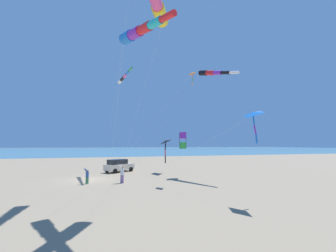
% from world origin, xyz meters
% --- Properties ---
extents(ground_plane, '(600.00, 600.00, 0.00)m').
position_xyz_m(ground_plane, '(0.00, 0.00, 0.00)').
color(ground_plane, gray).
extents(ocean_water_strip, '(240.00, 600.00, 0.01)m').
position_xyz_m(ocean_water_strip, '(165.00, 0.00, 0.00)').
color(ocean_water_strip, teal).
rests_on(ocean_water_strip, ground_plane).
extents(parked_car, '(4.01, 4.57, 1.85)m').
position_xyz_m(parked_car, '(5.96, -3.69, 0.95)').
color(parked_car, beige).
rests_on(parked_car, ground_plane).
extents(cooler_box, '(0.62, 0.42, 0.42)m').
position_xyz_m(cooler_box, '(9.20, -4.27, 0.21)').
color(cooler_box, yellow).
rests_on(cooler_box, ground_plane).
extents(person_adult_flyer, '(0.61, 0.68, 1.93)m').
position_xyz_m(person_adult_flyer, '(-3.28, -3.55, 1.05)').
color(person_adult_flyer, '#8E6B9E').
rests_on(person_adult_flyer, ground_plane).
extents(person_child_green_jacket, '(0.49, 0.56, 1.58)m').
position_xyz_m(person_child_green_jacket, '(-2.70, -0.07, 0.86)').
color(person_child_green_jacket, '#3D7F51').
rests_on(person_child_green_jacket, ground_plane).
extents(kite_box_purple_drifting, '(9.33, 9.95, 5.54)m').
position_xyz_m(kite_box_purple_drifting, '(-1.52, -10.98, 4.52)').
color(kite_box_purple_drifting, purple).
rests_on(kite_box_purple_drifting, ground_plane).
extents(kite_windsock_green_low_center, '(15.39, 3.07, 12.13)m').
position_xyz_m(kite_windsock_green_low_center, '(-12.76, -3.73, 11.39)').
color(kite_windsock_green_low_center, blue).
rests_on(kite_windsock_green_low_center, ground_plane).
extents(kite_windsock_long_streamer_right, '(10.73, 1.54, 13.59)m').
position_xyz_m(kite_windsock_long_streamer_right, '(2.97, -3.88, 13.28)').
color(kite_windsock_long_streamer_right, white).
rests_on(kite_windsock_long_streamer_right, ground_plane).
extents(kite_delta_black_fish_shape, '(11.59, 7.11, 6.46)m').
position_xyz_m(kite_delta_black_fish_shape, '(-13.58, -11.77, 6.08)').
color(kite_delta_black_fish_shape, blue).
rests_on(kite_delta_black_fish_shape, ground_plane).
extents(kite_delta_rainbow_low_near, '(9.27, 5.94, 4.87)m').
position_xyz_m(kite_delta_rainbow_low_near, '(3.18, -10.02, 4.35)').
color(kite_delta_rainbow_low_near, black).
rests_on(kite_delta_rainbow_low_near, ground_plane).
extents(kite_delta_red_high_left, '(5.03, 9.61, 12.19)m').
position_xyz_m(kite_delta_red_high_left, '(-4.63, -10.91, 11.91)').
color(kite_delta_red_high_left, orange).
rests_on(kite_delta_red_high_left, ground_plane).
extents(kite_windsock_small_distant, '(11.45, 11.57, 14.43)m').
position_xyz_m(kite_windsock_small_distant, '(-1.86, -15.08, 13.46)').
color(kite_windsock_small_distant, black).
rests_on(kite_windsock_small_distant, ground_plane).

